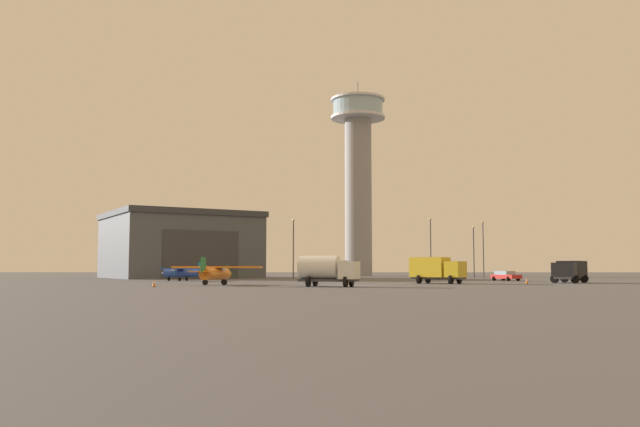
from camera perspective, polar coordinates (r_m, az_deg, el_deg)
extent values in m
plane|color=#545456|center=(68.52, 3.08, -6.28)|extent=(400.00, 400.00, 0.00)
cylinder|color=gray|center=(146.92, 3.37, 1.48)|extent=(6.04, 6.04, 35.57)
cylinder|color=silver|center=(149.96, 3.33, 8.36)|extent=(12.28, 12.28, 0.60)
cylinder|color=#99B7C6|center=(150.45, 3.33, 9.13)|extent=(11.30, 11.30, 3.56)
cylinder|color=silver|center=(150.95, 3.33, 9.88)|extent=(12.28, 12.28, 0.50)
cylinder|color=#38383D|center=(151.54, 3.32, 10.70)|extent=(0.16, 0.16, 4.00)
cube|color=#4C5159|center=(120.97, -12.21, -2.99)|extent=(32.46, 32.26, 10.69)
cube|color=#35393E|center=(121.29, -12.16, -0.23)|extent=(33.29, 33.08, 1.00)
cube|color=#38383A|center=(109.94, -10.32, -3.55)|extent=(11.19, 7.07, 8.02)
cylinder|color=orange|center=(69.41, -9.12, -5.23)|extent=(2.39, 6.17, 1.20)
cone|color=#38383D|center=(72.44, -8.14, -5.22)|extent=(1.00, 1.02, 0.84)
cube|color=#38383D|center=(72.44, -8.14, -5.22)|extent=(0.11, 0.08, 1.84)
cube|color=orange|center=(69.68, -9.02, -4.65)|extent=(9.80, 3.37, 0.19)
cylinder|color=#287A42|center=(69.11, -7.83, -5.00)|extent=(0.95, 0.27, 1.32)
cylinder|color=#287A42|center=(70.28, -10.20, -4.96)|extent=(0.95, 0.27, 1.32)
cube|color=#99B7C6|center=(70.49, -8.76, -4.96)|extent=(1.16, 1.24, 0.68)
cone|color=orange|center=(66.41, -10.19, -5.15)|extent=(1.16, 1.51, 0.90)
cube|color=#287A42|center=(66.40, -10.18, -4.48)|extent=(0.33, 1.07, 1.65)
cube|color=orange|center=(66.40, -10.19, -5.03)|extent=(3.03, 1.44, 0.10)
cylinder|color=black|center=(71.59, -8.42, -5.94)|extent=(0.60, 0.27, 0.58)
cylinder|color=black|center=(68.85, -8.37, -5.99)|extent=(0.60, 0.27, 0.58)
cylinder|color=black|center=(69.66, -10.01, -5.95)|extent=(0.60, 0.27, 0.58)
cylinder|color=#2847A8|center=(92.67, -11.95, -5.13)|extent=(5.56, 2.66, 1.09)
cone|color=#38383D|center=(94.21, -13.50, -5.09)|extent=(0.98, 0.96, 0.76)
cube|color=#38383D|center=(94.21, -13.50, -5.09)|extent=(0.08, 0.10, 1.67)
cube|color=#2847A8|center=(92.80, -12.09, -4.73)|extent=(3.86, 8.78, 0.18)
cylinder|color=teal|center=(94.01, -11.65, -4.96)|extent=(0.32, 0.85, 1.19)
cylinder|color=teal|center=(91.60, -12.54, -4.95)|extent=(0.32, 0.85, 1.19)
cube|color=#99B7C6|center=(93.21, -12.51, -4.93)|extent=(1.18, 1.12, 0.61)
cone|color=#2847A8|center=(91.19, -10.35, -5.10)|extent=(1.42, 1.14, 0.82)
cube|color=teal|center=(91.19, -10.34, -4.66)|extent=(0.95, 0.39, 1.49)
cube|color=#2847A8|center=(91.19, -10.35, -5.02)|extent=(1.54, 2.75, 0.09)
cylinder|color=black|center=(93.77, -13.07, -5.60)|extent=(0.29, 0.55, 0.53)
cylinder|color=black|center=(93.42, -11.56, -5.63)|extent=(0.29, 0.55, 0.53)
cylinder|color=black|center=(91.76, -12.18, -5.63)|extent=(0.29, 0.55, 0.53)
cube|color=#38383D|center=(84.29, 21.01, -5.27)|extent=(5.26, 6.36, 0.24)
cube|color=black|center=(82.10, 20.58, -4.63)|extent=(3.12, 2.91, 1.69)
cube|color=#99B7C6|center=(81.31, 20.42, -4.40)|extent=(1.85, 1.30, 0.84)
cube|color=black|center=(85.28, 21.17, -4.53)|extent=(4.52, 4.95, 1.90)
cylinder|color=black|center=(81.87, 21.40, -5.36)|extent=(0.98, 0.79, 1.00)
cylinder|color=black|center=(82.49, 19.83, -5.40)|extent=(0.98, 0.79, 1.00)
cylinder|color=black|center=(85.83, 22.09, -5.30)|extent=(0.98, 0.79, 1.00)
cylinder|color=black|center=(86.42, 20.59, -5.34)|extent=(0.98, 0.79, 1.00)
cube|color=#38383D|center=(107.27, 0.93, -5.41)|extent=(6.31, 5.75, 0.24)
cube|color=#B7BABF|center=(108.85, -0.02, -4.80)|extent=(2.96, 3.02, 2.03)
cube|color=#99B7C6|center=(109.43, -0.37, -4.59)|extent=(1.37, 1.60, 1.01)
cylinder|color=#B7BABF|center=(106.56, 1.37, -4.74)|extent=(4.89, 4.63, 2.27)
cylinder|color=black|center=(108.02, -0.38, -5.47)|extent=(0.86, 0.94, 1.00)
cylinder|color=black|center=(109.61, 0.38, -5.46)|extent=(0.86, 0.94, 1.00)
cylinder|color=black|center=(105.16, 1.37, -5.49)|extent=(0.86, 0.94, 1.00)
cylinder|color=black|center=(106.80, 2.12, -5.47)|extent=(0.86, 0.94, 1.00)
cube|color=#38383D|center=(76.16, 10.27, -5.59)|extent=(6.14, 5.07, 0.24)
cube|color=gold|center=(75.24, 11.76, -4.80)|extent=(2.82, 3.05, 1.80)
cube|color=#99B7C6|center=(74.93, 12.31, -4.52)|extent=(1.28, 1.83, 0.90)
cube|color=gold|center=(76.59, 9.58, -4.65)|extent=(4.78, 4.37, 2.28)
cylinder|color=black|center=(76.32, 12.08, -5.65)|extent=(0.79, 0.98, 1.00)
cylinder|color=black|center=(74.24, 11.37, -5.69)|extent=(0.79, 0.98, 1.00)
cylinder|color=black|center=(77.98, 9.43, -5.67)|extent=(0.79, 0.98, 1.00)
cylinder|color=black|center=(75.94, 8.66, -5.71)|extent=(0.79, 0.98, 1.00)
cube|color=#38383D|center=(62.85, 0.76, -5.86)|extent=(5.98, 3.41, 0.24)
cube|color=white|center=(62.27, 2.56, -4.98)|extent=(2.19, 2.71, 1.69)
cube|color=#99B7C6|center=(62.08, 3.22, -4.66)|extent=(0.64, 1.95, 0.84)
cylinder|color=white|center=(63.13, -0.06, -4.73)|extent=(4.26, 3.22, 2.24)
cylinder|color=black|center=(63.32, 2.77, -5.95)|extent=(0.55, 1.04, 1.00)
cylinder|color=black|center=(61.28, 2.25, -5.99)|extent=(0.55, 1.04, 1.00)
cylinder|color=black|center=(64.39, -0.41, -5.94)|extent=(0.55, 1.04, 1.00)
cylinder|color=black|center=(62.38, -1.03, -5.98)|extent=(0.55, 1.04, 1.00)
cube|color=red|center=(94.81, 15.95, -5.32)|extent=(3.72, 4.71, 0.55)
cube|color=#99B7C6|center=(94.96, 15.85, -5.01)|extent=(2.65, 2.94, 0.50)
cylinder|color=black|center=(94.37, 16.93, -5.47)|extent=(0.65, 0.46, 0.64)
cylinder|color=black|center=(93.17, 16.15, -5.50)|extent=(0.65, 0.46, 0.64)
cylinder|color=black|center=(96.45, 15.75, -5.48)|extent=(0.65, 0.46, 0.64)
cylinder|color=black|center=(95.29, 14.98, -5.51)|extent=(0.65, 0.46, 0.64)
cube|color=orange|center=(102.89, 10.46, -5.37)|extent=(4.21, 4.10, 0.55)
cube|color=#99B7C6|center=(103.05, 10.53, -5.08)|extent=(2.78, 2.75, 0.50)
cylinder|color=black|center=(101.33, 10.37, -5.54)|extent=(0.56, 0.59, 0.64)
cylinder|color=black|center=(102.37, 9.63, -5.54)|extent=(0.56, 0.59, 0.64)
cylinder|color=black|center=(103.44, 11.29, -5.51)|extent=(0.56, 0.59, 0.64)
cylinder|color=black|center=(104.47, 10.56, -5.51)|extent=(0.56, 0.59, 0.64)
cylinder|color=#38383D|center=(109.29, -2.35, -3.19)|extent=(0.18, 0.18, 9.64)
sphere|color=#F9E5B2|center=(109.54, -2.34, -0.56)|extent=(0.44, 0.44, 0.44)
cylinder|color=#38383D|center=(115.26, 13.30, -3.41)|extent=(0.18, 0.18, 8.61)
sphere|color=#F9E5B2|center=(115.44, 13.25, -1.16)|extent=(0.44, 0.44, 0.44)
cylinder|color=#38383D|center=(118.23, 14.09, -3.15)|extent=(0.18, 0.18, 9.74)
sphere|color=#F9E5B2|center=(118.47, 14.04, -0.69)|extent=(0.44, 0.44, 0.44)
cylinder|color=#38383D|center=(112.90, 9.65, -3.10)|extent=(0.18, 0.18, 9.96)
sphere|color=#F9E5B2|center=(113.16, 9.62, -0.46)|extent=(0.44, 0.44, 0.44)
cube|color=black|center=(71.83, 2.49, -6.20)|extent=(0.36, 0.36, 0.04)
cone|color=orange|center=(71.83, 2.49, -5.96)|extent=(0.30, 0.30, 0.55)
cylinder|color=white|center=(71.83, 2.49, -5.94)|extent=(0.21, 0.21, 0.08)
cube|color=black|center=(77.73, 17.63, -5.87)|extent=(0.36, 0.36, 0.04)
cone|color=orange|center=(77.72, 17.62, -5.60)|extent=(0.30, 0.30, 0.69)
cylinder|color=white|center=(77.72, 17.62, -5.58)|extent=(0.21, 0.21, 0.08)
cube|color=black|center=(64.07, -14.33, -6.23)|extent=(0.36, 0.36, 0.04)
cone|color=orange|center=(64.06, -14.32, -5.93)|extent=(0.30, 0.30, 0.61)
cylinder|color=white|center=(64.06, -14.32, -5.91)|extent=(0.21, 0.21, 0.08)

